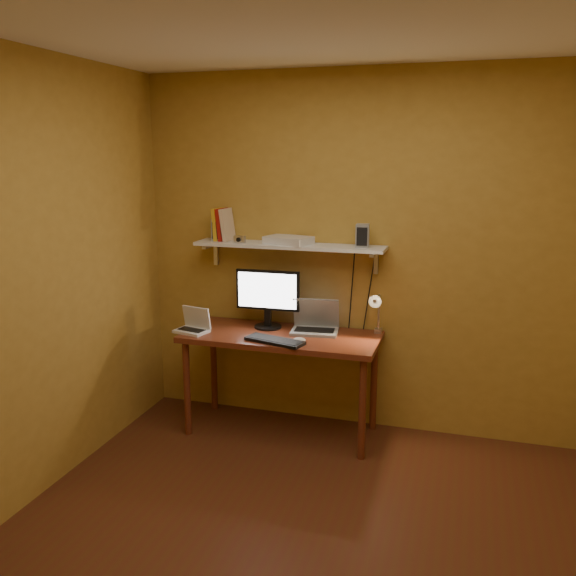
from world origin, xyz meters
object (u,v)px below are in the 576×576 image
(wall_shelf, at_px, (289,246))
(shelf_camera, at_px, (240,239))
(desk_lamp, at_px, (377,308))
(speaker_right, at_px, (362,236))
(desk, at_px, (281,345))
(mouse, at_px, (299,340))
(router, at_px, (289,240))
(speaker_left, at_px, (219,230))
(netbook, at_px, (194,325))
(monitor, at_px, (268,296))
(keyboard, at_px, (275,341))
(laptop, at_px, (315,323))

(wall_shelf, distance_m, shelf_camera, 0.37)
(desk_lamp, relative_size, speaker_right, 2.31)
(wall_shelf, distance_m, desk_lamp, 0.77)
(desk, distance_m, speaker_right, 0.97)
(mouse, relative_size, router, 0.27)
(mouse, xyz_separation_m, speaker_left, (-0.72, 0.34, 0.69))
(speaker_right, xyz_separation_m, router, (-0.54, 0.02, -0.05))
(wall_shelf, bearing_deg, speaker_right, -0.99)
(speaker_right, bearing_deg, desk_lamp, -30.89)
(netbook, bearing_deg, monitor, 40.20)
(desk, bearing_deg, speaker_right, 19.01)
(speaker_left, bearing_deg, keyboard, -40.26)
(monitor, bearing_deg, speaker_right, 3.14)
(desk, bearing_deg, monitor, 137.83)
(mouse, relative_size, shelf_camera, 0.94)
(keyboard, xyz_separation_m, router, (-0.02, 0.40, 0.64))
(monitor, bearing_deg, netbook, -154.03)
(netbook, xyz_separation_m, keyboard, (0.64, -0.08, -0.04))
(laptop, bearing_deg, netbook, -169.56)
(desk, bearing_deg, speaker_left, 160.29)
(netbook, xyz_separation_m, shelf_camera, (0.27, 0.25, 0.60))
(wall_shelf, distance_m, mouse, 0.70)
(laptop, distance_m, keyboard, 0.39)
(mouse, bearing_deg, keyboard, -168.30)
(speaker_left, bearing_deg, wall_shelf, -5.63)
(desk, height_order, monitor, monitor)
(mouse, relative_size, speaker_left, 0.53)
(desk_lamp, relative_size, shelf_camera, 4.07)
(speaker_left, height_order, speaker_right, same)
(monitor, relative_size, laptop, 1.34)
(wall_shelf, bearing_deg, keyboard, -87.61)
(monitor, height_order, router, router)
(mouse, bearing_deg, speaker_right, 33.72)
(keyboard, distance_m, mouse, 0.17)
(keyboard, xyz_separation_m, speaker_left, (-0.56, 0.39, 0.70))
(desk, height_order, mouse, mouse)
(wall_shelf, relative_size, laptop, 3.92)
(wall_shelf, relative_size, desk_lamp, 3.73)
(mouse, bearing_deg, shelf_camera, 144.92)
(monitor, height_order, shelf_camera, shelf_camera)
(laptop, relative_size, mouse, 4.11)
(monitor, xyz_separation_m, router, (0.14, 0.07, 0.41))
(speaker_left, distance_m, shelf_camera, 0.21)
(desk_lamp, distance_m, shelf_camera, 1.11)
(wall_shelf, xyz_separation_m, keyboard, (0.02, -0.39, -0.60))
(desk, xyz_separation_m, speaker_right, (0.54, 0.18, 0.79))
(laptop, xyz_separation_m, router, (-0.22, 0.06, 0.59))
(speaker_right, height_order, router, speaker_right)
(wall_shelf, xyz_separation_m, speaker_left, (-0.55, 0.00, 0.10))
(wall_shelf, height_order, desk_lamp, wall_shelf)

